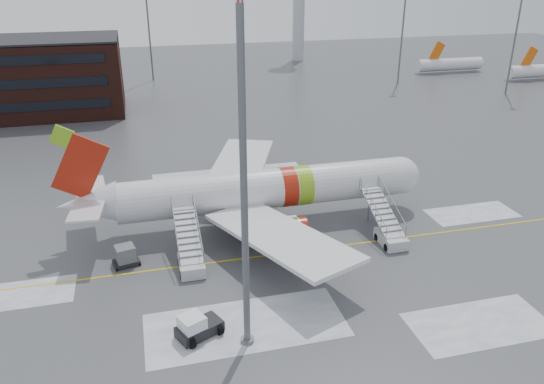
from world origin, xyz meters
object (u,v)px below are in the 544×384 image
object	(u,v)px
airliner	(257,191)
light_mast_near	(243,143)
airstair_fwd	(388,230)
airstair_aft	(190,255)
pushback_tug	(197,327)
uld_container	(126,256)

from	to	relation	value
airliner	light_mast_near	world-z (taller)	light_mast_near
light_mast_near	airstair_fwd	bearing A→B (deg)	34.76
airliner	airstair_aft	bearing A→B (deg)	-138.05
pushback_tug	uld_container	distance (m)	11.80
airstair_aft	light_mast_near	bearing A→B (deg)	-76.34
airstair_fwd	airstair_aft	bearing A→B (deg)	180.00
light_mast_near	pushback_tug	bearing A→B (deg)	155.67
uld_container	airstair_aft	bearing A→B (deg)	-17.38
airstair_fwd	airstair_aft	distance (m)	17.94
airliner	airstair_fwd	world-z (taller)	airliner
airliner	pushback_tug	distance (m)	17.80
airstair_fwd	airstair_aft	xyz separation A→B (m)	(-17.94, 0.00, 0.00)
airstair_aft	light_mast_near	size ratio (longest dim) A/B	0.28
airstair_fwd	airliner	bearing A→B (deg)	148.51
airstair_aft	airstair_fwd	bearing A→B (deg)	0.00
airliner	uld_container	size ratio (longest dim) A/B	14.64
airstair_fwd	uld_container	xyz separation A→B (m)	(-23.17, 1.64, -0.26)
airstair_aft	uld_container	size ratio (longest dim) A/B	3.22
airliner	airstair_aft	size ratio (longest dim) A/B	4.55
pushback_tug	airstair_fwd	bearing A→B (deg)	26.44
airstair_aft	pushback_tug	bearing A→B (deg)	-93.68
airstair_fwd	airstair_aft	size ratio (longest dim) A/B	1.00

